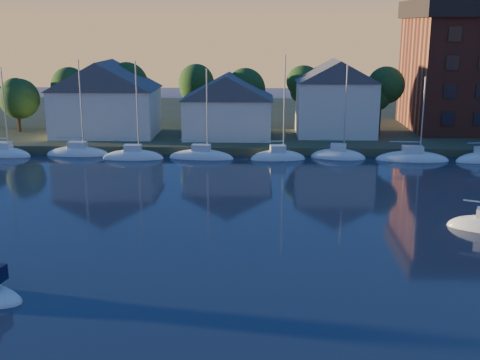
{
  "coord_description": "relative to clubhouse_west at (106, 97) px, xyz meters",
  "views": [
    {
      "loc": [
        -1.75,
        -19.78,
        15.03
      ],
      "look_at": [
        -3.21,
        22.0,
        4.25
      ],
      "focal_mm": 45.0,
      "sensor_mm": 36.0,
      "label": 1
    }
  ],
  "objects": [
    {
      "name": "shoreline_land",
      "position": [
        22.0,
        17.0,
        -5.93
      ],
      "size": [
        160.0,
        50.0,
        2.0
      ],
      "primitive_type": "cube",
      "color": "#383F25",
      "rests_on": "ground"
    },
    {
      "name": "clubhouse_east",
      "position": [
        30.0,
        1.0,
        0.07
      ],
      "size": [
        10.5,
        8.4,
        9.8
      ],
      "color": "beige",
      "rests_on": "shoreline_land"
    },
    {
      "name": "wooden_dock",
      "position": [
        22.0,
        -6.0,
        -5.93
      ],
      "size": [
        120.0,
        3.0,
        1.0
      ],
      "primitive_type": "cube",
      "color": "brown",
      "rests_on": "ground"
    },
    {
      "name": "clubhouse_west",
      "position": [
        0.0,
        0.0,
        0.0
      ],
      "size": [
        13.65,
        9.45,
        9.64
      ],
      "color": "beige",
      "rests_on": "shoreline_land"
    },
    {
      "name": "clubhouse_centre",
      "position": [
        16.0,
        -1.0,
        -0.8
      ],
      "size": [
        11.55,
        8.4,
        8.08
      ],
      "color": "beige",
      "rests_on": "shoreline_land"
    },
    {
      "name": "tree_line",
      "position": [
        24.0,
        5.0,
        1.24
      ],
      "size": [
        93.4,
        5.4,
        8.9
      ],
      "color": "#3A2B1A",
      "rests_on": "shoreline_land"
    },
    {
      "name": "moored_fleet",
      "position": [
        22.0,
        -9.0,
        -5.83
      ],
      "size": [
        87.5,
        2.4,
        12.05
      ],
      "color": "silver",
      "rests_on": "ground"
    }
  ]
}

